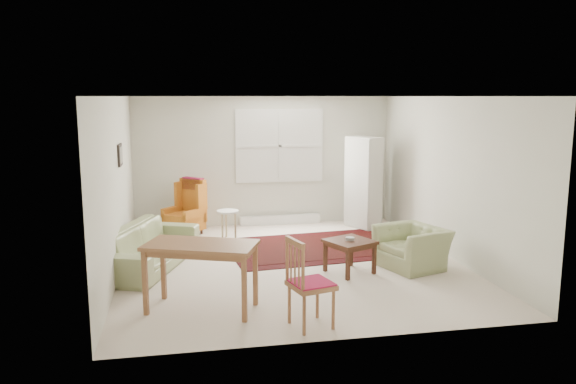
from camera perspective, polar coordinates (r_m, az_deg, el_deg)
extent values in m
cube|color=silver|center=(8.57, 0.38, -7.27)|extent=(5.00, 5.50, 0.01)
cube|color=white|center=(8.20, 0.40, 9.69)|extent=(5.00, 5.50, 0.01)
cube|color=silver|center=(10.98, -2.43, 3.14)|extent=(5.00, 0.04, 2.50)
cube|color=silver|center=(5.67, 5.87, -3.09)|extent=(5.00, 0.04, 2.50)
cube|color=silver|center=(8.18, -17.03, 0.48)|extent=(0.04, 5.50, 2.50)
cube|color=silver|center=(9.12, 16.00, 1.43)|extent=(0.04, 5.50, 2.50)
cube|color=white|center=(10.98, -0.87, 4.72)|extent=(1.72, 0.06, 1.42)
cube|color=white|center=(10.98, -0.87, 4.72)|extent=(1.60, 0.02, 1.30)
cube|color=silver|center=(11.14, -0.80, -2.81)|extent=(1.60, 0.12, 0.18)
cube|color=black|center=(8.63, -16.69, 3.63)|extent=(0.03, 0.42, 0.32)
cube|color=#A6794C|center=(8.62, -16.59, 3.63)|extent=(0.01, 0.34, 0.24)
imported|color=#919B67|center=(8.55, -13.92, -4.60)|extent=(1.53, 2.30, 0.86)
imported|color=#919B67|center=(8.50, 12.50, -5.13)|extent=(1.06, 1.13, 0.72)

